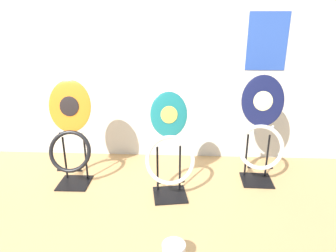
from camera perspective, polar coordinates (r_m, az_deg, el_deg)
The scene contains 5 objects.
wall_back at distance 3.17m, azimuth -10.60°, elevation 16.83°, with size 8.00×0.07×2.60m.
toilet_seat_display_navy_moon at distance 2.82m, azimuth 17.29°, elevation -1.76°, with size 0.42×0.29×0.98m.
toilet_seat_display_orange_sun at distance 2.79m, azimuth -18.10°, elevation -1.60°, with size 0.38×0.31×0.94m.
toilet_seat_display_teal_sax at distance 2.47m, azimuth 0.35°, elevation -4.49°, with size 0.44×0.32×0.89m.
paint_can at distance 2.02m, azimuth 1.11°, elevation -22.90°, with size 0.15×0.15×0.14m.
Camera 1 is at (0.71, -1.06, 1.44)m, focal length 32.00 mm.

